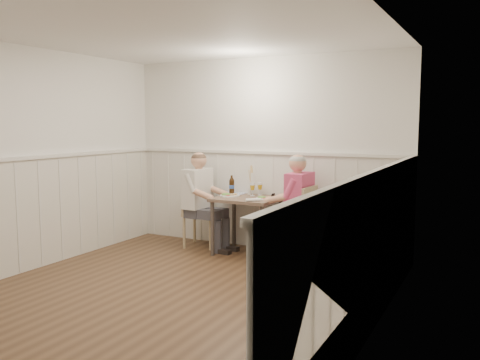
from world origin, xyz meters
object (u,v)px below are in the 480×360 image
(dining_table, at_px, (247,206))
(grass_vase, at_px, (249,181))
(beer_bottle, at_px, (232,186))
(man_in_pink, at_px, (296,215))
(chair_left, at_px, (198,209))
(chair_right, at_px, (299,221))
(diner_cream, at_px, (200,208))

(dining_table, height_order, grass_vase, grass_vase)
(dining_table, distance_m, grass_vase, 0.40)
(grass_vase, bearing_deg, beer_bottle, -173.02)
(dining_table, height_order, beer_bottle, beer_bottle)
(dining_table, distance_m, man_in_pink, 0.69)
(chair_left, bearing_deg, man_in_pink, -2.22)
(chair_right, relative_size, chair_left, 0.99)
(chair_left, distance_m, diner_cream, 0.14)
(chair_right, relative_size, grass_vase, 2.24)
(diner_cream, height_order, beer_bottle, diner_cream)
(man_in_pink, xyz_separation_m, diner_cream, (-1.39, -0.04, -0.00))
(man_in_pink, xyz_separation_m, grass_vase, (-0.77, 0.24, 0.37))
(chair_right, xyz_separation_m, man_in_pink, (-0.05, 0.04, 0.06))
(dining_table, height_order, man_in_pink, man_in_pink)
(dining_table, relative_size, grass_vase, 1.90)
(chair_right, bearing_deg, man_in_pink, 140.27)
(diner_cream, bearing_deg, chair_right, -0.28)
(beer_bottle, bearing_deg, chair_left, -161.84)
(diner_cream, bearing_deg, beer_bottle, 33.43)
(chair_right, bearing_deg, beer_bottle, 166.99)
(chair_right, relative_size, man_in_pink, 0.70)
(chair_right, bearing_deg, diner_cream, 179.72)
(man_in_pink, height_order, diner_cream, man_in_pink)
(man_in_pink, bearing_deg, dining_table, -179.16)
(chair_left, relative_size, man_in_pink, 0.70)
(chair_right, distance_m, diner_cream, 1.44)
(diner_cream, relative_size, grass_vase, 3.19)
(beer_bottle, bearing_deg, diner_cream, -146.57)
(diner_cream, bearing_deg, grass_vase, 23.71)
(man_in_pink, height_order, grass_vase, man_in_pink)
(dining_table, bearing_deg, diner_cream, -177.94)
(chair_right, distance_m, man_in_pink, 0.09)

